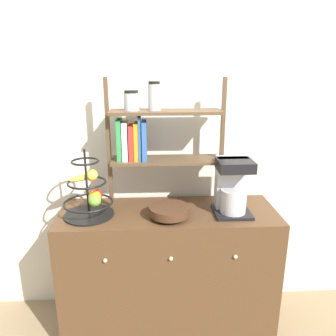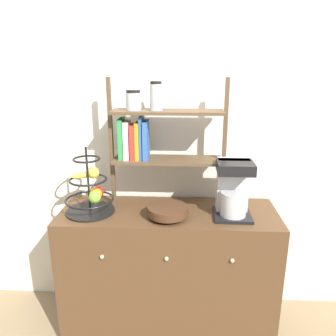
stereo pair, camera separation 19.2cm
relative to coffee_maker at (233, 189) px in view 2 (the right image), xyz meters
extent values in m
cube|color=silver|center=(-0.38, 0.31, 0.32)|extent=(7.00, 0.05, 2.60)
cube|color=#4C331E|center=(-0.38, 0.03, -0.57)|extent=(1.33, 0.47, 0.82)
sphere|color=#B2AD8C|center=(-0.75, -0.21, -0.34)|extent=(0.02, 0.02, 0.02)
sphere|color=#B2AD8C|center=(-0.38, -0.21, -0.34)|extent=(0.02, 0.02, 0.02)
sphere|color=#B2AD8C|center=(-0.01, -0.21, -0.34)|extent=(0.02, 0.02, 0.02)
cube|color=black|center=(0.00, -0.02, -0.16)|extent=(0.22, 0.22, 0.02)
cube|color=#B7B7BC|center=(0.00, 0.04, 0.01)|extent=(0.18, 0.09, 0.32)
cylinder|color=#B7B7BC|center=(0.00, -0.04, -0.08)|extent=(0.15, 0.15, 0.14)
cube|color=black|center=(0.00, -0.03, 0.14)|extent=(0.20, 0.18, 0.06)
cylinder|color=black|center=(-0.86, -0.01, -0.16)|extent=(0.29, 0.29, 0.01)
cylinder|color=black|center=(-0.86, -0.01, 0.04)|extent=(0.01, 0.01, 0.40)
torus|color=black|center=(-0.86, -0.01, -0.08)|extent=(0.29, 0.29, 0.01)
torus|color=black|center=(-0.86, -0.01, 0.04)|extent=(0.22, 0.22, 0.01)
torus|color=black|center=(-0.86, -0.01, 0.17)|extent=(0.16, 0.16, 0.01)
sphere|color=red|center=(-0.81, 0.03, -0.05)|extent=(0.07, 0.07, 0.07)
sphere|color=#6BAD33|center=(-0.81, -0.06, -0.05)|extent=(0.07, 0.07, 0.07)
sphere|color=orange|center=(-0.81, -0.01, -0.04)|extent=(0.08, 0.08, 0.08)
ellipsoid|color=yellow|center=(-0.89, 0.01, 0.07)|extent=(0.15, 0.10, 0.04)
sphere|color=gold|center=(-0.83, 0.02, 0.08)|extent=(0.07, 0.07, 0.07)
cylinder|color=#422819|center=(-0.38, -0.06, -0.15)|extent=(0.13, 0.13, 0.02)
cylinder|color=#422819|center=(-0.38, -0.06, -0.12)|extent=(0.24, 0.24, 0.05)
cube|color=brown|center=(-0.73, 0.12, 0.23)|extent=(0.02, 0.02, 0.79)
cube|color=brown|center=(-0.05, 0.12, 0.23)|extent=(0.02, 0.02, 0.79)
cube|color=brown|center=(-0.39, 0.12, 0.14)|extent=(0.66, 0.20, 0.02)
cube|color=brown|center=(-0.39, 0.12, 0.43)|extent=(0.66, 0.20, 0.02)
cube|color=#2D8C47|center=(-0.67, 0.12, 0.27)|extent=(0.03, 0.13, 0.24)
cube|color=white|center=(-0.63, 0.12, 0.26)|extent=(0.03, 0.14, 0.23)
cube|color=red|center=(-0.60, 0.12, 0.25)|extent=(0.03, 0.14, 0.21)
cube|color=orange|center=(-0.57, 0.12, 0.26)|extent=(0.02, 0.14, 0.22)
cube|color=#2D599E|center=(-0.55, 0.12, 0.28)|extent=(0.02, 0.14, 0.26)
cube|color=#2D599E|center=(-0.52, 0.12, 0.26)|extent=(0.03, 0.16, 0.23)
cylinder|color=silver|center=(-0.59, 0.12, 0.49)|extent=(0.09, 0.09, 0.10)
cylinder|color=black|center=(-0.59, 0.12, 0.55)|extent=(0.08, 0.08, 0.02)
cylinder|color=#ADB2B7|center=(-0.46, 0.12, 0.51)|extent=(0.07, 0.07, 0.15)
cylinder|color=black|center=(-0.46, 0.12, 0.60)|extent=(0.07, 0.07, 0.02)
camera|label=1|loc=(-0.48, -1.81, 0.68)|focal=35.00mm
camera|label=2|loc=(-0.29, -1.81, 0.68)|focal=35.00mm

